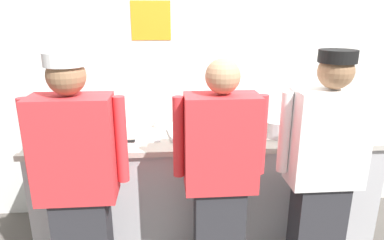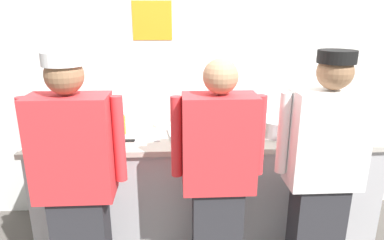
% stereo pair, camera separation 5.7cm
% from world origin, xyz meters
% --- Properties ---
extents(wall_back, '(4.25, 0.11, 2.94)m').
position_xyz_m(wall_back, '(-0.00, 0.84, 1.47)').
color(wall_back, silver).
rests_on(wall_back, ground).
extents(prep_counter, '(2.71, 0.69, 0.91)m').
position_xyz_m(prep_counter, '(0.00, 0.37, 0.46)').
color(prep_counter, '#B2B2B7').
rests_on(prep_counter, ground).
extents(chef_near_left, '(0.59, 0.24, 1.63)m').
position_xyz_m(chef_near_left, '(-0.85, -0.32, 0.87)').
color(chef_near_left, '#2D2D33').
rests_on(chef_near_left, ground).
extents(chef_center, '(0.59, 0.24, 1.58)m').
position_xyz_m(chef_center, '(0.01, -0.25, 0.84)').
color(chef_center, '#2D2D33').
rests_on(chef_center, ground).
extents(chef_far_right, '(0.59, 0.24, 1.63)m').
position_xyz_m(chef_far_right, '(0.68, -0.26, 0.87)').
color(chef_far_right, '#2D2D33').
rests_on(chef_far_right, ground).
extents(plate_stack_front, '(0.25, 0.25, 0.10)m').
position_xyz_m(plate_stack_front, '(0.92, 0.31, 0.96)').
color(plate_stack_front, white).
rests_on(plate_stack_front, prep_counter).
extents(mixing_bowl_steel, '(0.36, 0.36, 0.13)m').
position_xyz_m(mixing_bowl_steel, '(0.57, 0.34, 0.97)').
color(mixing_bowl_steel, '#B7BABF').
rests_on(mixing_bowl_steel, prep_counter).
extents(sheet_tray, '(0.54, 0.35, 0.02)m').
position_xyz_m(sheet_tray, '(-0.05, 0.36, 0.92)').
color(sheet_tray, '#B7BABF').
rests_on(sheet_tray, prep_counter).
extents(squeeze_bottle_primary, '(0.06, 0.06, 0.18)m').
position_xyz_m(squeeze_bottle_primary, '(-0.68, 0.40, 1.00)').
color(squeeze_bottle_primary, orange).
rests_on(squeeze_bottle_primary, prep_counter).
extents(squeeze_bottle_secondary, '(0.06, 0.06, 0.19)m').
position_xyz_m(squeeze_bottle_secondary, '(0.30, 0.25, 1.00)').
color(squeeze_bottle_secondary, '#56A333').
rests_on(squeeze_bottle_secondary, prep_counter).
extents(squeeze_bottle_spare, '(0.05, 0.05, 0.18)m').
position_xyz_m(squeeze_bottle_spare, '(0.98, 0.52, 1.00)').
color(squeeze_bottle_spare, '#E5E066').
rests_on(squeeze_bottle_spare, prep_counter).
extents(ramekin_red_sauce, '(0.09, 0.09, 0.05)m').
position_xyz_m(ramekin_red_sauce, '(-0.39, 0.56, 0.93)').
color(ramekin_red_sauce, white).
rests_on(ramekin_red_sauce, prep_counter).
extents(ramekin_orange_sauce, '(0.08, 0.08, 0.04)m').
position_xyz_m(ramekin_orange_sauce, '(-1.02, 0.31, 0.93)').
color(ramekin_orange_sauce, white).
rests_on(ramekin_orange_sauce, prep_counter).
extents(deli_cup, '(0.09, 0.09, 0.10)m').
position_xyz_m(deli_cup, '(0.81, 0.48, 0.96)').
color(deli_cup, white).
rests_on(deli_cup, prep_counter).
extents(chefs_knife, '(0.28, 0.03, 0.02)m').
position_xyz_m(chefs_knife, '(-0.53, 0.23, 0.91)').
color(chefs_knife, '#B7BABF').
rests_on(chefs_knife, prep_counter).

